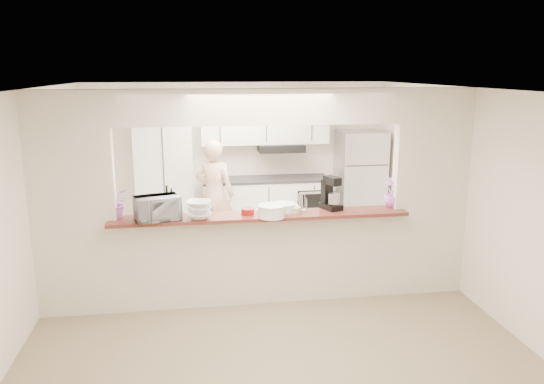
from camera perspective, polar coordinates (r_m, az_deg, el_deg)
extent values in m
plane|color=gray|center=(6.47, -1.21, -11.63)|extent=(6.00, 6.00, 0.00)
cube|color=beige|center=(7.89, -2.69, -6.93)|extent=(5.00, 2.90, 0.01)
cube|color=silver|center=(6.15, -20.58, -1.46)|extent=(0.90, 0.15, 2.50)
cube|color=silver|center=(6.63, 16.58, -0.15)|extent=(0.90, 0.15, 2.50)
cube|color=silver|center=(5.89, -1.32, 9.14)|extent=(3.20, 0.15, 0.40)
cube|color=silver|center=(6.27, -1.24, -7.27)|extent=(3.20, 0.15, 1.05)
cube|color=brown|center=(6.05, -1.20, -2.59)|extent=(3.40, 0.38, 0.04)
cube|color=white|center=(8.70, -11.46, 1.85)|extent=(0.90, 0.60, 2.10)
cube|color=white|center=(8.91, -0.62, -1.59)|extent=(2.10, 0.60, 0.90)
cube|color=#2D2D2F|center=(8.80, -0.63, 1.37)|extent=(2.10, 0.62, 0.04)
cube|color=white|center=(8.78, -0.76, 7.65)|extent=(2.10, 0.35, 0.75)
cube|color=black|center=(8.76, 0.97, 4.78)|extent=(0.75, 0.45, 0.12)
cube|color=black|center=(8.74, 4.54, -1.58)|extent=(0.55, 0.02, 0.55)
cube|color=silver|center=(9.12, 9.42, 1.17)|extent=(0.75, 0.70, 1.70)
imported|color=#CB6BAE|center=(6.11, -16.37, -1.13)|extent=(0.32, 0.28, 0.34)
cylinder|color=black|center=(6.09, -11.20, -1.29)|extent=(0.07, 0.07, 0.26)
cylinder|color=black|center=(6.05, -11.27, 0.30)|extent=(0.02, 0.02, 0.09)
cylinder|color=black|center=(6.09, -10.72, -1.40)|extent=(0.06, 0.06, 0.23)
cylinder|color=black|center=(6.06, -10.78, 0.03)|extent=(0.02, 0.02, 0.08)
imported|color=#9E9FA3|center=(5.93, -12.23, -1.71)|extent=(0.55, 0.44, 0.26)
imported|color=white|center=(5.90, -7.86, -1.93)|extent=(0.32, 0.32, 0.20)
cylinder|color=white|center=(5.91, -0.06, -2.11)|extent=(0.30, 0.30, 0.13)
cylinder|color=white|center=(5.89, -0.06, -1.45)|extent=(0.31, 0.31, 0.01)
cylinder|color=white|center=(6.15, 1.25, -1.70)|extent=(0.27, 0.27, 0.09)
cylinder|color=white|center=(6.14, 1.25, -1.26)|extent=(0.28, 0.28, 0.01)
cylinder|color=maroon|center=(6.04, -2.64, -2.10)|extent=(0.15, 0.15, 0.07)
cylinder|color=tan|center=(6.12, 2.49, -1.91)|extent=(0.14, 0.14, 0.07)
cube|color=silver|center=(6.21, 2.80, -1.93)|extent=(0.23, 0.16, 0.01)
cube|color=white|center=(6.21, 2.80, -1.63)|extent=(0.10, 0.10, 0.05)
cube|color=black|center=(6.30, 6.37, -1.55)|extent=(0.25, 0.31, 0.07)
cube|color=black|center=(6.33, 5.91, 0.15)|extent=(0.14, 0.13, 0.28)
cube|color=black|center=(6.22, 6.50, 1.23)|extent=(0.19, 0.25, 0.09)
cylinder|color=#B7B7BC|center=(6.23, 6.70, -0.71)|extent=(0.13, 0.13, 0.12)
imported|color=#D271C9|center=(6.50, 12.81, -0.05)|extent=(0.21, 0.21, 0.35)
imported|color=#D3A489|center=(8.12, -6.19, -0.32)|extent=(0.71, 0.59, 1.67)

